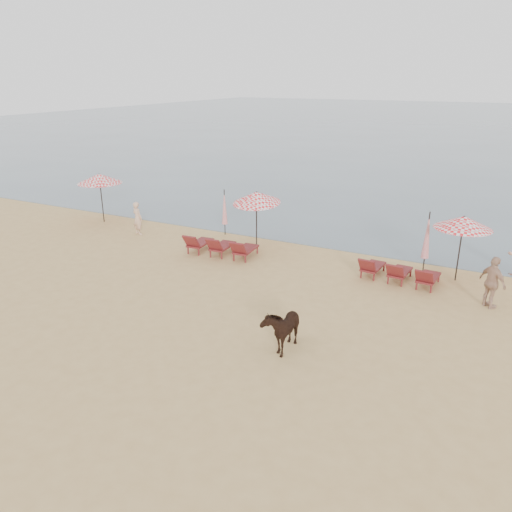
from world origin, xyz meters
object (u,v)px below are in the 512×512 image
(cow, at_px, (282,327))
(umbrella_open_left_b, at_px, (257,197))
(umbrella_open_left_a, at_px, (100,179))
(beachgoer_left, at_px, (138,218))
(beachgoer_right_b, at_px, (492,283))
(umbrella_closed_left, at_px, (225,207))
(lounger_cluster_right, at_px, (398,272))
(umbrella_open_right, at_px, (464,222))
(umbrella_closed_right, at_px, (427,235))
(lounger_cluster_left, at_px, (220,246))

(cow, bearing_deg, umbrella_open_left_b, 120.56)
(umbrella_open_left_a, relative_size, beachgoer_left, 1.59)
(beachgoer_right_b, bearing_deg, umbrella_closed_left, 27.20)
(lounger_cluster_right, height_order, umbrella_open_left_b, umbrella_open_left_b)
(umbrella_open_right, xyz_separation_m, beachgoer_left, (-14.46, -0.84, -1.46))
(umbrella_open_left_b, distance_m, umbrella_closed_left, 2.62)
(umbrella_open_left_a, bearing_deg, umbrella_closed_left, 24.62)
(umbrella_open_left_b, relative_size, umbrella_closed_left, 1.19)
(umbrella_closed_right, bearing_deg, lounger_cluster_left, -166.39)
(lounger_cluster_right, height_order, umbrella_open_left_a, umbrella_open_left_a)
(umbrella_open_right, distance_m, cow, 8.57)
(umbrella_closed_left, bearing_deg, umbrella_open_left_a, -172.26)
(lounger_cluster_right, xyz_separation_m, umbrella_closed_right, (0.67, 1.47, 1.10))
(umbrella_closed_left, bearing_deg, beachgoer_right_b, -13.97)
(lounger_cluster_right, bearing_deg, lounger_cluster_left, -171.48)
(lounger_cluster_right, bearing_deg, umbrella_open_left_a, -179.73)
(umbrella_open_right, relative_size, beachgoer_left, 1.56)
(lounger_cluster_left, xyz_separation_m, beachgoer_left, (-5.11, 0.81, 0.37))
(umbrella_open_left_a, xyz_separation_m, cow, (13.71, -7.56, -1.64))
(cow, xyz_separation_m, beachgoer_left, (-10.64, 6.66, 0.15))
(cow, distance_m, beachgoer_left, 12.56)
(lounger_cluster_left, height_order, lounger_cluster_right, lounger_cluster_left)
(lounger_cluster_right, bearing_deg, beachgoer_right_b, -9.68)
(lounger_cluster_right, relative_size, umbrella_closed_left, 1.27)
(lounger_cluster_left, bearing_deg, beachgoer_right_b, -5.20)
(umbrella_open_left_b, relative_size, umbrella_closed_right, 1.08)
(umbrella_open_left_a, height_order, umbrella_closed_right, umbrella_open_left_a)
(lounger_cluster_left, height_order, umbrella_open_left_b, umbrella_open_left_b)
(lounger_cluster_left, bearing_deg, umbrella_closed_right, 10.15)
(umbrella_open_left_b, height_order, umbrella_closed_left, umbrella_open_left_b)
(umbrella_closed_right, xyz_separation_m, beachgoer_right_b, (2.50, -2.29, -0.62))
(umbrella_open_right, distance_m, umbrella_closed_right, 1.48)
(beachgoer_left, distance_m, beachgoer_right_b, 15.77)
(umbrella_open_left_a, bearing_deg, beachgoer_right_b, 10.70)
(cow, bearing_deg, umbrella_closed_right, 70.62)
(umbrella_closed_right, relative_size, beachgoer_left, 1.52)
(cow, bearing_deg, beachgoer_left, 146.86)
(beachgoer_right_b, bearing_deg, cow, 88.56)
(umbrella_open_left_a, distance_m, cow, 15.74)
(umbrella_open_left_a, height_order, umbrella_open_left_b, umbrella_open_left_b)
(umbrella_closed_left, relative_size, beachgoer_right_b, 1.25)
(umbrella_closed_left, relative_size, umbrella_closed_right, 0.91)
(lounger_cluster_right, bearing_deg, umbrella_open_left_b, 174.87)
(lounger_cluster_right, height_order, umbrella_closed_right, umbrella_closed_right)
(lounger_cluster_left, distance_m, umbrella_closed_left, 3.10)
(lounger_cluster_right, height_order, umbrella_closed_left, umbrella_closed_left)
(beachgoer_left, bearing_deg, umbrella_closed_right, -159.50)
(lounger_cluster_left, height_order, beachgoer_right_b, beachgoer_right_b)
(umbrella_closed_left, xyz_separation_m, beachgoer_left, (-3.80, -1.83, -0.57))
(umbrella_open_right, bearing_deg, lounger_cluster_left, -167.81)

